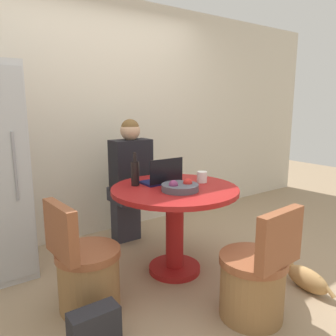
{
  "coord_description": "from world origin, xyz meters",
  "views": [
    {
      "loc": [
        -1.55,
        -1.98,
        1.46
      ],
      "look_at": [
        0.06,
        0.28,
        0.92
      ],
      "focal_mm": 35.0,
      "sensor_mm": 36.0,
      "label": 1
    }
  ],
  "objects": [
    {
      "name": "fruit_bowl",
      "position": [
        0.02,
        0.06,
        0.8
      ],
      "size": [
        0.3,
        0.3,
        0.1
      ],
      "color": "#4C4C56",
      "rests_on": "dining_table"
    },
    {
      "name": "ground_plane",
      "position": [
        0.0,
        0.0,
        0.0
      ],
      "size": [
        12.0,
        12.0,
        0.0
      ],
      "primitive_type": "plane",
      "color": "#9E8466"
    },
    {
      "name": "chair_near_camera",
      "position": [
        0.12,
        -0.66,
        0.27
      ],
      "size": [
        0.46,
        0.47,
        0.82
      ],
      "rotation": [
        0.0,
        0.0,
        -3.07
      ],
      "color": "olive",
      "rests_on": "ground_plane"
    },
    {
      "name": "coffee_cup",
      "position": [
        0.36,
        0.17,
        0.82
      ],
      "size": [
        0.09,
        0.09,
        0.1
      ],
      "color": "white",
      "rests_on": "dining_table"
    },
    {
      "name": "laptop",
      "position": [
        0.05,
        0.35,
        0.82
      ],
      "size": [
        0.34,
        0.21,
        0.23
      ],
      "rotation": [
        0.0,
        0.0,
        3.14
      ],
      "color": "#141947",
      "rests_on": "dining_table"
    },
    {
      "name": "person_seated",
      "position": [
        0.04,
        0.94,
        0.71
      ],
      "size": [
        0.4,
        0.37,
        1.31
      ],
      "rotation": [
        0.0,
        0.0,
        3.14
      ],
      "color": "#2D2D38",
      "rests_on": "ground_plane"
    },
    {
      "name": "bottle",
      "position": [
        -0.18,
        0.42,
        0.88
      ],
      "size": [
        0.07,
        0.07,
        0.29
      ],
      "color": "black",
      "rests_on": "dining_table"
    },
    {
      "name": "chair_left_side",
      "position": [
        -0.78,
        0.11,
        0.27
      ],
      "size": [
        0.47,
        0.46,
        0.82
      ],
      "rotation": [
        0.0,
        0.0,
        1.65
      ],
      "color": "olive",
      "rests_on": "ground_plane"
    },
    {
      "name": "wall_back",
      "position": [
        0.0,
        1.44,
        1.3
      ],
      "size": [
        7.0,
        0.06,
        2.6
      ],
      "color": "beige",
      "rests_on": "ground_plane"
    },
    {
      "name": "handbag",
      "position": [
        -0.9,
        -0.3,
        0.13
      ],
      "size": [
        0.3,
        0.14,
        0.26
      ],
      "color": "#232328",
      "rests_on": "ground_plane"
    },
    {
      "name": "cat",
      "position": [
        0.74,
        -0.65,
        0.1
      ],
      "size": [
        0.16,
        0.51,
        0.18
      ],
      "rotation": [
        0.0,
        0.0,
        1.47
      ],
      "color": "tan",
      "rests_on": "ground_plane"
    },
    {
      "name": "dining_table",
      "position": [
        0.06,
        0.18,
        0.57
      ],
      "size": [
        1.08,
        1.08,
        0.77
      ],
      "color": "maroon",
      "rests_on": "ground_plane"
    }
  ]
}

